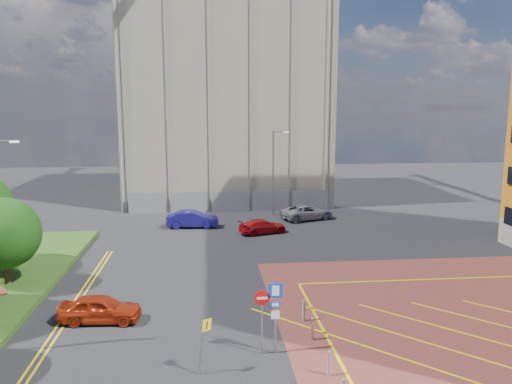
{
  "coord_description": "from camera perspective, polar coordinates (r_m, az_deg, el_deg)",
  "views": [
    {
      "loc": [
        -2.2,
        -18.18,
        10.09
      ],
      "look_at": [
        -0.09,
        3.09,
        6.47
      ],
      "focal_mm": 35.0,
      "sensor_mm": 36.0,
      "label": 1
    }
  ],
  "objects": [
    {
      "name": "ground",
      "position": [
        20.91,
        1.14,
        -19.25
      ],
      "size": [
        140.0,
        140.0,
        0.0
      ],
      "primitive_type": "plane",
      "color": "black",
      "rests_on": "ground"
    },
    {
      "name": "tree_c",
      "position": [
        31.14,
        -26.86,
        -4.25
      ],
      "size": [
        4.0,
        4.0,
        4.9
      ],
      "color": "#3D2B1C",
      "rests_on": "grass_bed"
    },
    {
      "name": "lamp_back",
      "position": [
        46.96,
        2.06,
        2.59
      ],
      "size": [
        1.53,
        0.16,
        8.0
      ],
      "color": "#9EA0A8",
      "rests_on": "ground"
    },
    {
      "name": "sign_cluster",
      "position": [
        20.97,
        1.66,
        -13.23
      ],
      "size": [
        1.17,
        0.12,
        3.2
      ],
      "color": "#9EA0A8",
      "rests_on": "ground"
    },
    {
      "name": "warning_sign",
      "position": [
        19.81,
        -6.04,
        -16.38
      ],
      "size": [
        0.6,
        0.39,
        2.25
      ],
      "color": "#9EA0A8",
      "rests_on": "ground"
    },
    {
      "name": "bollard_row",
      "position": [
        19.63,
        8.87,
        -19.86
      ],
      "size": [
        0.14,
        11.14,
        0.9
      ],
      "color": "#9EA0A8",
      "rests_on": "forecourt"
    },
    {
      "name": "construction_building",
      "position": [
        58.23,
        -3.56,
        10.48
      ],
      "size": [
        21.2,
        19.2,
        22.0
      ],
      "primitive_type": "cube",
      "color": "#A29B84",
      "rests_on": "ground"
    },
    {
      "name": "construction_fence",
      "position": [
        49.13,
        -1.84,
        -1.06
      ],
      "size": [
        21.6,
        0.06,
        2.0
      ],
      "primitive_type": "cube",
      "color": "gray",
      "rests_on": "ground"
    },
    {
      "name": "car_red_left",
      "position": [
        25.47,
        -17.37,
        -12.6
      ],
      "size": [
        3.93,
        1.8,
        1.31
      ],
      "primitive_type": "imported",
      "rotation": [
        0.0,
        0.0,
        1.5
      ],
      "color": "#9A250D",
      "rests_on": "ground"
    },
    {
      "name": "car_blue_back",
      "position": [
        42.86,
        -7.25,
        -3.1
      ],
      "size": [
        4.45,
        1.74,
        1.44
      ],
      "primitive_type": "imported",
      "rotation": [
        0.0,
        0.0,
        1.52
      ],
      "color": "navy",
      "rests_on": "ground"
    },
    {
      "name": "car_red_back",
      "position": [
        40.6,
        0.77,
        -3.96
      ],
      "size": [
        4.23,
        2.72,
        1.14
      ],
      "primitive_type": "imported",
      "rotation": [
        0.0,
        0.0,
        1.88
      ],
      "color": "#A90E13",
      "rests_on": "ground"
    },
    {
      "name": "car_silver_back",
      "position": [
        45.83,
        5.85,
        -2.3
      ],
      "size": [
        5.36,
        3.74,
        1.36
      ],
      "primitive_type": "imported",
      "rotation": [
        0.0,
        0.0,
        1.91
      ],
      "color": "#A1A1A8",
      "rests_on": "ground"
    }
  ]
}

